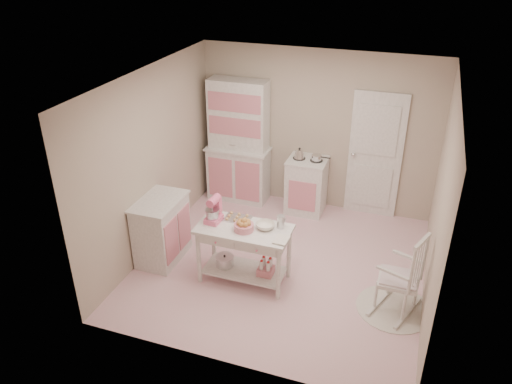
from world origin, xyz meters
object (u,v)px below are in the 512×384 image
at_px(bread_basket, 244,227).
at_px(stove, 306,185).
at_px(base_cabinet, 162,230).
at_px(rocking_chair, 400,272).
at_px(stand_mixer, 213,210).
at_px(work_table, 244,254).
at_px(hutch, 238,142).

bearing_deg(bread_basket, stove, 82.15).
bearing_deg(base_cabinet, rocking_chair, -0.93).
bearing_deg(stand_mixer, stove, 73.93).
bearing_deg(stand_mixer, work_table, 0.82).
bearing_deg(base_cabinet, stand_mixer, -5.23).
bearing_deg(stove, hutch, 177.61).
relative_size(hutch, work_table, 1.73).
height_order(base_cabinet, bread_basket, base_cabinet).
height_order(stove, base_cabinet, same).
height_order(base_cabinet, work_table, base_cabinet).
relative_size(stove, stand_mixer, 2.71).
xyz_separation_m(hutch, stove, (1.20, -0.05, -0.58)).
bearing_deg(hutch, stove, -2.39).
bearing_deg(work_table, stand_mixer, 177.27).
bearing_deg(work_table, stove, 81.43).
bearing_deg(bread_basket, base_cabinet, 173.45).
height_order(hutch, stand_mixer, hutch).
distance_m(work_table, bread_basket, 0.45).
bearing_deg(hutch, work_table, -67.39).
distance_m(rocking_chair, work_table, 1.95).
xyz_separation_m(rocking_chair, stand_mixer, (-2.37, -0.02, 0.42)).
bearing_deg(stand_mixer, base_cabinet, 178.32).
xyz_separation_m(rocking_chair, work_table, (-1.95, -0.04, -0.15)).
relative_size(base_cabinet, stand_mixer, 2.71).
distance_m(stand_mixer, bread_basket, 0.46).
height_order(work_table, bread_basket, bread_basket).
distance_m(stove, base_cabinet, 2.53).
bearing_deg(stove, base_cabinet, -128.36).
bearing_deg(bread_basket, stand_mixer, 170.96).
xyz_separation_m(rocking_chair, bread_basket, (-1.93, -0.09, 0.30)).
bearing_deg(hutch, rocking_chair, -36.32).
bearing_deg(work_table, hutch, 112.61).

